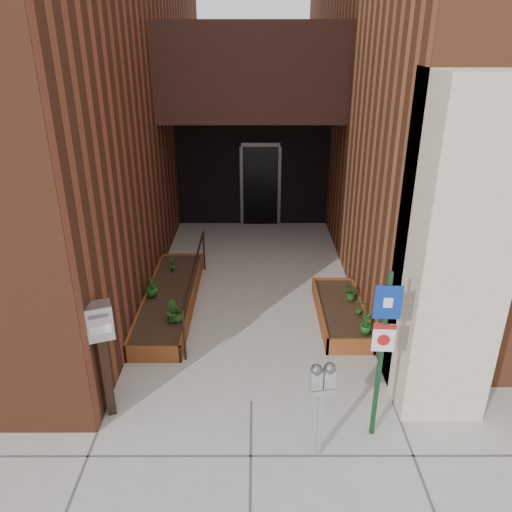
{
  "coord_description": "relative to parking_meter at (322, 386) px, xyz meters",
  "views": [
    {
      "loc": [
        0.06,
        -5.58,
        4.74
      ],
      "look_at": [
        0.07,
        1.8,
        1.45
      ],
      "focal_mm": 35.0,
      "sensor_mm": 36.0,
      "label": 1
    }
  ],
  "objects": [
    {
      "name": "ground",
      "position": [
        -0.83,
        0.95,
        -1.03
      ],
      "size": [
        80.0,
        80.0,
        0.0
      ],
      "primitive_type": "plane",
      "color": "#9E9991",
      "rests_on": "ground"
    },
    {
      "name": "architecture",
      "position": [
        -1.01,
        7.84,
        3.95
      ],
      "size": [
        20.0,
        14.6,
        10.0
      ],
      "color": "brown",
      "rests_on": "ground"
    },
    {
      "name": "planter_left",
      "position": [
        -2.38,
        3.65,
        -0.9
      ],
      "size": [
        0.9,
        3.6,
        0.3
      ],
      "color": "brown",
      "rests_on": "ground"
    },
    {
      "name": "planter_right",
      "position": [
        0.77,
        3.15,
        -0.9
      ],
      "size": [
        0.8,
        2.2,
        0.3
      ],
      "color": "brown",
      "rests_on": "ground"
    },
    {
      "name": "handrail",
      "position": [
        -1.88,
        3.6,
        -0.29
      ],
      "size": [
        0.04,
        3.34,
        0.9
      ],
      "color": "black",
      "rests_on": "ground"
    },
    {
      "name": "parking_meter",
      "position": [
        0.0,
        0.0,
        0.0
      ],
      "size": [
        0.31,
        0.17,
        1.33
      ],
      "color": "#B1B2B4",
      "rests_on": "ground"
    },
    {
      "name": "sign_post",
      "position": [
        0.74,
        0.33,
        0.4
      ],
      "size": [
        0.32,
        0.08,
        2.32
      ],
      "color": "#13361C",
      "rests_on": "ground"
    },
    {
      "name": "payment_dropbox",
      "position": [
        -2.73,
        0.73,
        0.19
      ],
      "size": [
        0.4,
        0.35,
        1.69
      ],
      "color": "black",
      "rests_on": "ground"
    },
    {
      "name": "shrub_left_a",
      "position": [
        -2.08,
        2.67,
        -0.56
      ],
      "size": [
        0.44,
        0.44,
        0.35
      ],
      "primitive_type": "imported",
      "rotation": [
        0.0,
        0.0,
        0.92
      ],
      "color": "#265F1B",
      "rests_on": "planter_left"
    },
    {
      "name": "shrub_left_b",
      "position": [
        -2.19,
        2.64,
        -0.55
      ],
      "size": [
        0.27,
        0.27,
        0.37
      ],
      "primitive_type": "imported",
      "rotation": [
        0.0,
        0.0,
        2.0
      ],
      "color": "#225819",
      "rests_on": "planter_left"
    },
    {
      "name": "shrub_left_c",
      "position": [
        -2.68,
        3.52,
        -0.53
      ],
      "size": [
        0.32,
        0.32,
        0.4
      ],
      "primitive_type": "imported",
      "rotation": [
        0.0,
        0.0,
        4.04
      ],
      "color": "#1F5D1A",
      "rests_on": "planter_left"
    },
    {
      "name": "shrub_left_d",
      "position": [
        -2.46,
        4.62,
        -0.57
      ],
      "size": [
        0.23,
        0.23,
        0.33
      ],
      "primitive_type": "imported",
      "rotation": [
        0.0,
        0.0,
        5.14
      ],
      "color": "#1F631C",
      "rests_on": "planter_left"
    },
    {
      "name": "shrub_right_a",
      "position": [
        1.02,
        2.25,
        -0.56
      ],
      "size": [
        0.27,
        0.27,
        0.36
      ],
      "primitive_type": "imported",
      "rotation": [
        0.0,
        0.0,
        1.11
      ],
      "color": "#18541A",
      "rests_on": "planter_right"
    },
    {
      "name": "shrub_right_b",
      "position": [
        1.02,
        2.82,
        -0.59
      ],
      "size": [
        0.2,
        0.2,
        0.3
      ],
      "primitive_type": "imported",
      "rotation": [
        0.0,
        0.0,
        2.78
      ],
      "color": "#21621C",
      "rests_on": "planter_right"
    },
    {
      "name": "shrub_right_c",
      "position": [
        0.98,
        3.36,
        -0.57
      ],
      "size": [
        0.3,
        0.3,
        0.32
      ],
      "primitive_type": "imported",
      "rotation": [
        0.0,
        0.0,
        4.76
      ],
      "color": "#205719",
      "rests_on": "planter_right"
    }
  ]
}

